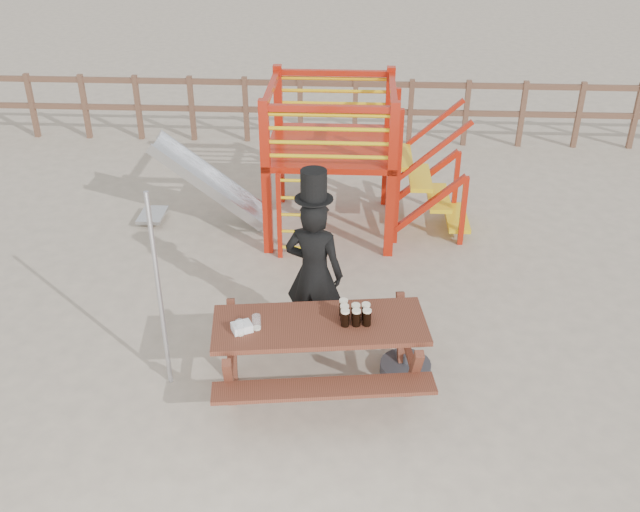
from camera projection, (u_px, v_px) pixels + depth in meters
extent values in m
plane|color=#B8A78F|center=(296.00, 388.00, 7.17)|extent=(60.00, 60.00, 0.00)
cube|color=brown|center=(328.00, 83.00, 12.71)|extent=(15.00, 0.06, 0.10)
cube|color=brown|center=(328.00, 111.00, 12.96)|extent=(15.00, 0.06, 0.10)
cube|color=brown|center=(32.00, 106.00, 13.22)|extent=(0.09, 0.09, 1.20)
cube|color=brown|center=(85.00, 107.00, 13.17)|extent=(0.09, 0.09, 1.20)
cube|color=brown|center=(138.00, 108.00, 13.12)|extent=(0.09, 0.09, 1.20)
cube|color=brown|center=(192.00, 108.00, 13.07)|extent=(0.09, 0.09, 1.20)
cube|color=brown|center=(246.00, 109.00, 13.03)|extent=(0.09, 0.09, 1.20)
cube|color=brown|center=(300.00, 110.00, 12.98)|extent=(0.09, 0.09, 1.20)
cube|color=brown|center=(355.00, 111.00, 12.93)|extent=(0.09, 0.09, 1.20)
cube|color=brown|center=(410.00, 112.00, 12.88)|extent=(0.09, 0.09, 1.20)
cube|color=brown|center=(466.00, 113.00, 12.84)|extent=(0.09, 0.09, 1.20)
cube|color=brown|center=(522.00, 114.00, 12.79)|extent=(0.09, 0.09, 1.20)
cube|color=brown|center=(579.00, 115.00, 12.74)|extent=(0.09, 0.09, 1.20)
cube|color=brown|center=(635.00, 116.00, 12.69)|extent=(0.09, 0.09, 1.20)
cube|color=#B01D0B|center=(266.00, 180.00, 9.12)|extent=(0.12, 0.12, 2.10)
cube|color=#B01D0B|center=(391.00, 182.00, 9.04)|extent=(0.12, 0.12, 2.10)
cube|color=#B01D0B|center=(279.00, 136.00, 10.50)|extent=(0.12, 0.12, 2.10)
cube|color=#B01D0B|center=(388.00, 138.00, 10.43)|extent=(0.12, 0.12, 2.10)
cube|color=#B01D0B|center=(331.00, 147.00, 9.70)|extent=(1.72, 1.72, 0.08)
cube|color=#B01D0B|center=(329.00, 109.00, 8.61)|extent=(1.60, 0.08, 0.08)
cube|color=#B01D0B|center=(334.00, 73.00, 10.00)|extent=(1.60, 0.08, 0.08)
cube|color=#B01D0B|center=(271.00, 88.00, 9.34)|extent=(0.08, 1.60, 0.08)
cube|color=#B01D0B|center=(393.00, 90.00, 9.26)|extent=(0.08, 1.60, 0.08)
cylinder|color=yellow|center=(329.00, 157.00, 8.91)|extent=(1.50, 0.05, 0.05)
cylinder|color=yellow|center=(334.00, 116.00, 10.30)|extent=(1.50, 0.05, 0.05)
cylinder|color=yellow|center=(329.00, 143.00, 8.83)|extent=(1.50, 0.05, 0.05)
cylinder|color=yellow|center=(334.00, 103.00, 10.21)|extent=(1.50, 0.05, 0.05)
cylinder|color=yellow|center=(329.00, 129.00, 8.74)|extent=(1.50, 0.05, 0.05)
cylinder|color=yellow|center=(334.00, 91.00, 10.13)|extent=(1.50, 0.05, 0.05)
cylinder|color=yellow|center=(329.00, 115.00, 8.65)|extent=(1.50, 0.05, 0.05)
cylinder|color=yellow|center=(334.00, 79.00, 10.04)|extent=(1.50, 0.05, 0.05)
cube|color=#B01D0B|center=(279.00, 217.00, 9.20)|extent=(0.06, 0.06, 1.20)
cube|color=#B01D0B|center=(307.00, 217.00, 9.18)|extent=(0.06, 0.06, 1.20)
cylinder|color=yellow|center=(294.00, 247.00, 9.41)|extent=(0.36, 0.04, 0.04)
cylinder|color=yellow|center=(293.00, 231.00, 9.29)|extent=(0.36, 0.04, 0.04)
cylinder|color=yellow|center=(293.00, 215.00, 9.18)|extent=(0.36, 0.04, 0.04)
cylinder|color=yellow|center=(293.00, 198.00, 9.06)|extent=(0.36, 0.04, 0.04)
cylinder|color=yellow|center=(292.00, 180.00, 8.94)|extent=(0.36, 0.04, 0.04)
cube|color=yellow|center=(401.00, 157.00, 9.71)|extent=(0.30, 0.90, 0.06)
cube|color=yellow|center=(420.00, 178.00, 9.85)|extent=(0.30, 0.90, 0.06)
cube|color=yellow|center=(438.00, 198.00, 9.98)|extent=(0.30, 0.90, 0.06)
cube|color=yellow|center=(456.00, 217.00, 10.12)|extent=(0.30, 0.90, 0.06)
cube|color=#B01D0B|center=(430.00, 204.00, 9.54)|extent=(0.95, 0.08, 0.86)
cube|color=#B01D0B|center=(425.00, 177.00, 10.32)|extent=(0.95, 0.08, 0.86)
cube|color=silver|center=(211.00, 184.00, 10.07)|extent=(1.53, 0.55, 1.21)
cube|color=silver|center=(207.00, 189.00, 9.81)|extent=(1.58, 0.04, 1.28)
cube|color=silver|center=(214.00, 173.00, 10.28)|extent=(1.58, 0.04, 1.28)
cube|color=silver|center=(152.00, 215.00, 10.36)|extent=(0.35, 0.55, 0.05)
cube|color=brown|center=(320.00, 325.00, 6.80)|extent=(2.12, 1.02, 0.05)
cube|color=brown|center=(324.00, 388.00, 6.47)|extent=(2.06, 0.54, 0.04)
cube|color=brown|center=(316.00, 318.00, 7.44)|extent=(2.06, 0.54, 0.04)
cube|color=brown|center=(231.00, 362.00, 6.94)|extent=(0.24, 1.22, 0.73)
cube|color=brown|center=(407.00, 354.00, 7.05)|extent=(0.24, 1.22, 0.73)
imported|color=black|center=(314.00, 274.00, 7.45)|extent=(0.71, 0.55, 1.72)
cube|color=#0A7835|center=(318.00, 251.00, 7.46)|extent=(0.07, 0.03, 0.40)
cylinder|color=black|center=(314.00, 199.00, 7.02)|extent=(0.39, 0.39, 0.01)
cylinder|color=black|center=(314.00, 184.00, 6.94)|extent=(0.26, 0.26, 0.30)
cube|color=white|center=(318.00, 169.00, 7.00)|extent=(0.13, 0.04, 0.03)
cylinder|color=#B2B2B7|center=(159.00, 294.00, 6.74)|extent=(0.05, 0.05, 2.12)
cylinder|color=#333337|center=(405.00, 368.00, 7.35)|extent=(0.53, 0.53, 0.12)
cylinder|color=#333337|center=(406.00, 359.00, 7.30)|extent=(0.06, 0.06, 0.10)
cube|color=white|center=(242.00, 327.00, 6.66)|extent=(0.22, 0.21, 0.08)
cylinder|color=black|center=(345.00, 319.00, 6.72)|extent=(0.08, 0.08, 0.15)
cylinder|color=#F1E5C5|center=(345.00, 311.00, 6.68)|extent=(0.08, 0.08, 0.02)
cylinder|color=black|center=(356.00, 319.00, 6.72)|extent=(0.08, 0.08, 0.15)
cylinder|color=#F1E5C5|center=(356.00, 311.00, 6.68)|extent=(0.08, 0.08, 0.02)
cylinder|color=black|center=(367.00, 318.00, 6.73)|extent=(0.08, 0.08, 0.15)
cylinder|color=#F1E5C5|center=(367.00, 311.00, 6.68)|extent=(0.08, 0.08, 0.02)
cylinder|color=black|center=(344.00, 314.00, 6.79)|extent=(0.08, 0.08, 0.15)
cylinder|color=#F1E5C5|center=(345.00, 306.00, 6.75)|extent=(0.08, 0.08, 0.02)
cylinder|color=black|center=(356.00, 313.00, 6.80)|extent=(0.08, 0.08, 0.15)
cylinder|color=#F1E5C5|center=(356.00, 305.00, 6.76)|extent=(0.08, 0.08, 0.02)
cylinder|color=black|center=(366.00, 312.00, 6.81)|extent=(0.08, 0.08, 0.15)
cylinder|color=#F1E5C5|center=(366.00, 305.00, 6.77)|extent=(0.08, 0.08, 0.02)
cylinder|color=black|center=(343.00, 308.00, 6.87)|extent=(0.08, 0.08, 0.15)
cylinder|color=#F1E5C5|center=(344.00, 301.00, 6.83)|extent=(0.08, 0.08, 0.02)
cylinder|color=silver|center=(256.00, 322.00, 6.67)|extent=(0.08, 0.08, 0.15)
cylinder|color=#F1E5C5|center=(257.00, 328.00, 6.70)|extent=(0.07, 0.07, 0.02)
cylinder|color=silver|center=(240.00, 328.00, 6.59)|extent=(0.08, 0.08, 0.15)
cylinder|color=#F1E5C5|center=(240.00, 333.00, 6.63)|extent=(0.07, 0.07, 0.02)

